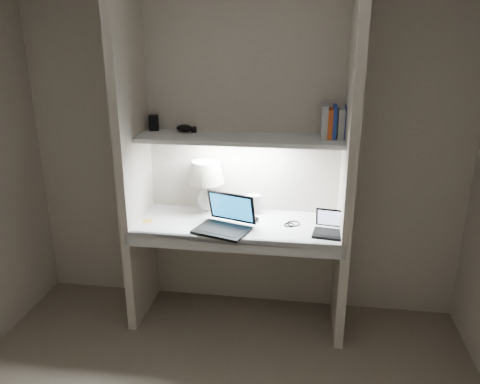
% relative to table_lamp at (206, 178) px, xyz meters
% --- Properties ---
extents(back_wall, '(3.20, 0.01, 2.50)m').
position_rel_table_lamp_xyz_m(back_wall, '(0.26, 0.11, 0.22)').
color(back_wall, beige).
rests_on(back_wall, floor).
extents(alcove_panel_left, '(0.06, 0.55, 2.50)m').
position_rel_table_lamp_xyz_m(alcove_panel_left, '(-0.47, -0.17, 0.22)').
color(alcove_panel_left, beige).
rests_on(alcove_panel_left, floor).
extents(alcove_panel_right, '(0.06, 0.55, 2.50)m').
position_rel_table_lamp_xyz_m(alcove_panel_right, '(0.99, -0.17, 0.22)').
color(alcove_panel_right, beige).
rests_on(alcove_panel_right, floor).
extents(desk, '(1.40, 0.55, 0.04)m').
position_rel_table_lamp_xyz_m(desk, '(0.26, -0.17, -0.28)').
color(desk, white).
rests_on(desk, alcove_panel_left).
extents(desk_apron, '(1.46, 0.03, 0.10)m').
position_rel_table_lamp_xyz_m(desk_apron, '(0.26, -0.43, -0.31)').
color(desk_apron, silver).
rests_on(desk_apron, desk).
extents(shelf, '(1.40, 0.36, 0.03)m').
position_rel_table_lamp_xyz_m(shelf, '(0.26, -0.07, 0.32)').
color(shelf, silver).
rests_on(shelf, back_wall).
extents(strip_light, '(0.60, 0.04, 0.02)m').
position_rel_table_lamp_xyz_m(strip_light, '(0.26, -0.07, 0.29)').
color(strip_light, white).
rests_on(strip_light, shelf).
extents(table_lamp, '(0.27, 0.27, 0.39)m').
position_rel_table_lamp_xyz_m(table_lamp, '(0.00, 0.00, 0.00)').
color(table_lamp, white).
rests_on(table_lamp, desk).
extents(laptop_main, '(0.42, 0.39, 0.24)m').
position_rel_table_lamp_xyz_m(laptop_main, '(0.19, -0.29, -0.21)').
color(laptop_main, black).
rests_on(laptop_main, desk).
extents(laptop_netbook, '(0.26, 0.24, 0.15)m').
position_rel_table_lamp_xyz_m(laptop_netbook, '(0.90, -0.26, -0.23)').
color(laptop_netbook, black).
rests_on(laptop_netbook, desk).
extents(speaker, '(0.12, 0.10, 0.14)m').
position_rel_table_lamp_xyz_m(speaker, '(0.34, 0.03, -0.19)').
color(speaker, silver).
rests_on(speaker, desk).
extents(mouse, '(0.12, 0.10, 0.04)m').
position_rel_table_lamp_xyz_m(mouse, '(0.35, -0.13, -0.25)').
color(mouse, black).
rests_on(mouse, desk).
extents(cable_coil, '(0.11, 0.11, 0.01)m').
position_rel_table_lamp_xyz_m(cable_coil, '(0.65, -0.14, -0.26)').
color(cable_coil, black).
rests_on(cable_coil, desk).
extents(sticky_note, '(0.09, 0.09, 0.00)m').
position_rel_table_lamp_xyz_m(sticky_note, '(-0.38, -0.23, -0.26)').
color(sticky_note, gold).
rests_on(sticky_note, desk).
extents(book_row, '(0.21, 0.15, 0.22)m').
position_rel_table_lamp_xyz_m(book_row, '(0.90, -0.02, 0.43)').
color(book_row, silver).
rests_on(book_row, shelf).
extents(shelf_box, '(0.07, 0.06, 0.11)m').
position_rel_table_lamp_xyz_m(shelf_box, '(-0.38, 0.04, 0.39)').
color(shelf_box, black).
rests_on(shelf_box, shelf).
extents(shelf_gadget, '(0.14, 0.12, 0.05)m').
position_rel_table_lamp_xyz_m(shelf_gadget, '(-0.15, 0.02, 0.36)').
color(shelf_gadget, black).
rests_on(shelf_gadget, shelf).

